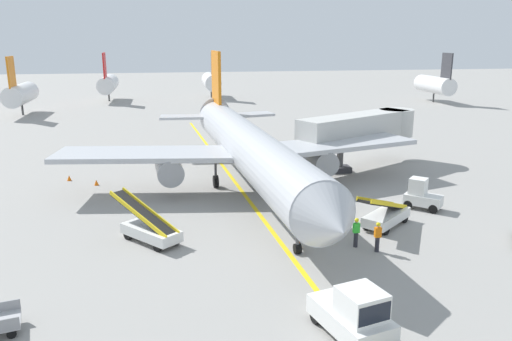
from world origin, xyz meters
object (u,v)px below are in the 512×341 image
object	(u,v)px
pushback_tug	(354,314)
baggage_tug_near_wing	(421,195)
ground_crew_wing_walker	(356,231)
safety_cone_nose_left	(299,244)
airliner	(247,147)
belt_loader_forward_hold	(386,215)
jet_bridge	(365,128)
safety_cone_wingtip_left	(69,178)
belt_loader_aft_hold	(150,229)
safety_cone_nose_right	(96,182)
ground_crew_marshaller	(378,236)

from	to	relation	value
pushback_tug	baggage_tug_near_wing	world-z (taller)	pushback_tug
ground_crew_wing_walker	safety_cone_nose_left	xyz separation A→B (m)	(-3.15, 0.39, -0.69)
airliner	belt_loader_forward_hold	xyz separation A→B (m)	(7.18, -9.04, -2.64)
jet_bridge	safety_cone_wingtip_left	xyz separation A→B (m)	(-25.50, -0.28, -3.32)
safety_cone_wingtip_left	belt_loader_forward_hold	bearing A→B (deg)	-34.21
safety_cone_nose_left	safety_cone_wingtip_left	bearing A→B (deg)	132.12
pushback_tug	belt_loader_aft_hold	size ratio (longest dim) A/B	0.86
jet_bridge	belt_loader_aft_hold	bearing A→B (deg)	-142.13
airliner	baggage_tug_near_wing	bearing A→B (deg)	-29.40
ground_crew_wing_walker	safety_cone_nose_right	size ratio (longest dim) A/B	3.86
safety_cone_nose_left	ground_crew_wing_walker	bearing A→B (deg)	-7.02
safety_cone_nose_right	safety_cone_wingtip_left	world-z (taller)	same
airliner	baggage_tug_near_wing	world-z (taller)	airliner
airliner	belt_loader_forward_hold	world-z (taller)	airliner
baggage_tug_near_wing	safety_cone_nose_right	distance (m)	24.61
jet_bridge	belt_loader_aft_hold	xyz separation A→B (m)	(-18.65, -14.51, -2.77)
jet_bridge	belt_loader_forward_hold	size ratio (longest dim) A/B	2.71
pushback_tug	safety_cone_nose_left	world-z (taller)	pushback_tug
belt_loader_forward_hold	baggage_tug_near_wing	bearing A→B (deg)	36.42
jet_bridge	safety_cone_wingtip_left	bearing A→B (deg)	-179.37
belt_loader_aft_hold	airliner	bearing A→B (deg)	51.51
airliner	belt_loader_aft_hold	world-z (taller)	airliner
jet_bridge	safety_cone_wingtip_left	distance (m)	25.72
pushback_tug	safety_cone_nose_right	distance (m)	26.78
airliner	pushback_tug	size ratio (longest dim) A/B	8.91
safety_cone_nose_left	safety_cone_wingtip_left	size ratio (longest dim) A/B	1.00
ground_crew_wing_walker	safety_cone_nose_left	distance (m)	3.25
belt_loader_forward_hold	safety_cone_nose_left	size ratio (longest dim) A/B	10.52
airliner	belt_loader_forward_hold	size ratio (longest dim) A/B	7.63
ground_crew_marshaller	ground_crew_wing_walker	size ratio (longest dim) A/B	1.00
airliner	ground_crew_wing_walker	distance (m)	12.70
airliner	belt_loader_forward_hold	bearing A→B (deg)	-51.56
pushback_tug	ground_crew_marshaller	size ratio (longest dim) A/B	2.33
airliner	ground_crew_wing_walker	world-z (taller)	airliner
safety_cone_nose_right	safety_cone_wingtip_left	xyz separation A→B (m)	(-2.36, 1.78, 0.00)
baggage_tug_near_wing	safety_cone_wingtip_left	world-z (taller)	baggage_tug_near_wing
airliner	safety_cone_wingtip_left	bearing A→B (deg)	159.14
airliner	pushback_tug	xyz separation A→B (m)	(0.96, -20.12, -2.42)
baggage_tug_near_wing	pushback_tug	bearing A→B (deg)	-125.86
safety_cone_nose_left	safety_cone_nose_right	size ratio (longest dim) A/B	1.00
safety_cone_nose_left	safety_cone_nose_right	distance (m)	19.52
airliner	ground_crew_marshaller	bearing A→B (deg)	-67.65
jet_bridge	ground_crew_marshaller	distance (m)	19.41
jet_bridge	belt_loader_aft_hold	world-z (taller)	jet_bridge
belt_loader_forward_hold	belt_loader_aft_hold	xyz separation A→B (m)	(-14.27, 0.12, 0.00)
ground_crew_marshaller	ground_crew_wing_walker	bearing A→B (deg)	137.00
airliner	ground_crew_marshaller	distance (m)	13.80
airliner	jet_bridge	bearing A→B (deg)	25.79
ground_crew_marshaller	jet_bridge	bearing A→B (deg)	70.54
ground_crew_wing_walker	safety_cone_nose_right	xyz separation A→B (m)	(-15.82, 15.23, -0.69)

